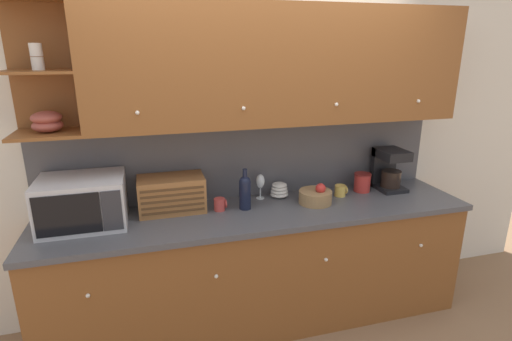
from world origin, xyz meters
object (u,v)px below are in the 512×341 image
bowl_stack_on_counter (279,190)px  wine_bottle (245,191)px  coffee_maker (388,168)px  wine_glass (260,182)px  bread_box (172,194)px  mug_blue_second (340,191)px  fruit_basket (316,196)px  storage_canister (362,182)px  microwave (83,202)px  mug (220,204)px

bowl_stack_on_counter → wine_bottle: bearing=-153.5°
wine_bottle → coffee_maker: coffee_maker is taller
wine_glass → coffee_maker: bearing=-3.1°
wine_glass → bread_box: bearing=-175.2°
coffee_maker → mug_blue_second: bearing=-172.4°
bread_box → fruit_basket: bread_box is taller
wine_bottle → wine_glass: 0.23m
storage_canister → microwave: bearing=-177.9°
microwave → bowl_stack_on_counter: (1.39, 0.13, -0.10)m
microwave → wine_glass: size_ratio=2.73×
fruit_basket → mug_blue_second: (0.25, 0.09, -0.01)m
bowl_stack_on_counter → fruit_basket: fruit_basket is taller
coffee_maker → mug: bearing=-176.3°
fruit_basket → storage_canister: 0.49m
microwave → mug: microwave is taller
mug → coffee_maker: (1.42, 0.09, 0.12)m
bowl_stack_on_counter → mug: bearing=-164.4°
wine_glass → bowl_stack_on_counter: 0.17m
bread_box → storage_canister: (1.51, -0.01, -0.05)m
bowl_stack_on_counter → fruit_basket: (0.22, -0.20, -0.00)m
bowl_stack_on_counter → bread_box: bearing=-176.8°
microwave → storage_canister: (2.08, 0.08, -0.09)m
mug → coffee_maker: coffee_maker is taller
wine_glass → mug: bearing=-156.7°
wine_bottle → fruit_basket: bearing=-4.2°
wine_bottle → microwave: bearing=178.8°
wine_glass → bowl_stack_on_counter: size_ratio=1.38×
microwave → bread_box: size_ratio=1.16×
microwave → storage_canister: microwave is taller
mug → bowl_stack_on_counter: size_ratio=0.64×
mug_blue_second → coffee_maker: bearing=7.6°
bowl_stack_on_counter → mug_blue_second: (0.47, -0.11, -0.01)m
microwave → bread_box: bearing=8.8°
microwave → wine_bottle: size_ratio=1.78×
mug_blue_second → storage_canister: storage_canister is taller
coffee_maker → fruit_basket: bearing=-168.1°
bread_box → storage_canister: bread_box is taller
wine_glass → coffee_maker: 1.08m
mug → storage_canister: storage_canister is taller
microwave → wine_bottle: bearing=-1.2°
bread_box → wine_bottle: wine_bottle is taller
wine_glass → fruit_basket: bearing=-29.0°
wine_glass → storage_canister: wine_glass is taller
bread_box → fruit_basket: 1.05m
mug_blue_second → storage_canister: 0.23m
mug → mug_blue_second: size_ratio=0.93×
fruit_basket → bowl_stack_on_counter: bearing=138.4°
wine_bottle → coffee_maker: bearing=5.0°
bread_box → wine_glass: bearing=4.8°
wine_glass → fruit_basket: 0.43m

